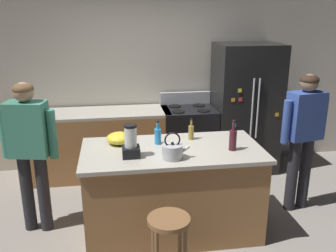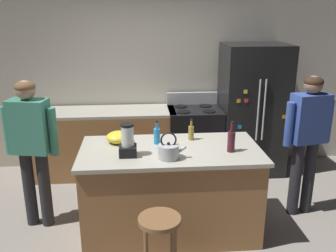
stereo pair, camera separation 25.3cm
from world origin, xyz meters
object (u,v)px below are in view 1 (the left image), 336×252
(tea_kettle, at_px, (173,151))
(bottle_soda, at_px, (158,136))
(person_by_sink_right, at_px, (304,130))
(bar_stool, at_px, (169,234))
(bottle_vinegar, at_px, (191,132))
(blender_appliance, at_px, (131,143))
(bottle_wine, at_px, (233,139))
(mixing_bowl, at_px, (119,138))
(refrigerator, at_px, (245,108))
(stove_range, at_px, (188,139))
(person_by_island_left, at_px, (30,144))
(kitchen_island, at_px, (172,190))

(tea_kettle, bearing_deg, bottle_soda, 102.15)
(person_by_sink_right, distance_m, bottle_soda, 1.71)
(bar_stool, xyz_separation_m, tea_kettle, (0.13, 0.61, 0.50))
(bottle_vinegar, bearing_deg, tea_kettle, -119.59)
(bottle_vinegar, bearing_deg, blender_appliance, -149.52)
(blender_appliance, xyz_separation_m, tea_kettle, (0.39, -0.11, -0.06))
(bottle_wine, bearing_deg, mixing_bowl, 162.52)
(bar_stool, bearing_deg, person_by_sink_right, 32.76)
(refrigerator, xyz_separation_m, tea_kettle, (-1.37, -1.76, 0.10))
(stove_range, relative_size, bottle_soda, 4.45)
(refrigerator, distance_m, bottle_soda, 1.98)
(bottle_vinegar, distance_m, tea_kettle, 0.59)
(bottle_soda, bearing_deg, tea_kettle, -77.85)
(refrigerator, xyz_separation_m, bottle_wine, (-0.73, -1.62, 0.14))
(refrigerator, height_order, person_by_sink_right, refrigerator)
(tea_kettle, bearing_deg, person_by_island_left, 160.50)
(kitchen_island, bearing_deg, stove_range, 72.30)
(stove_range, relative_size, person_by_island_left, 0.69)
(person_by_island_left, xyz_separation_m, mixing_bowl, (0.92, -0.01, 0.02))
(stove_range, distance_m, bottle_wine, 1.75)
(stove_range, relative_size, mixing_bowl, 4.21)
(bottle_wine, distance_m, bottle_soda, 0.78)
(blender_appliance, xyz_separation_m, bottle_wine, (1.03, 0.02, -0.02))
(refrigerator, bearing_deg, person_by_island_left, -155.75)
(person_by_island_left, distance_m, bottle_soda, 1.33)
(bottle_vinegar, height_order, mixing_bowl, bottle_vinegar)
(person_by_island_left, distance_m, bottle_wine, 2.09)
(blender_appliance, bearing_deg, kitchen_island, 18.85)
(person_by_sink_right, height_order, bottle_wine, person_by_sink_right)
(mixing_bowl, bearing_deg, person_by_island_left, 179.15)
(mixing_bowl, bearing_deg, bottle_wine, -17.48)
(person_by_island_left, xyz_separation_m, bottle_soda, (1.33, -0.08, 0.05))
(kitchen_island, distance_m, mixing_bowl, 0.79)
(kitchen_island, distance_m, person_by_sink_right, 1.68)
(bottle_vinegar, distance_m, mixing_bowl, 0.79)
(person_by_sink_right, distance_m, bar_stool, 2.12)
(person_by_sink_right, bearing_deg, person_by_island_left, -179.91)
(refrigerator, xyz_separation_m, blender_appliance, (-1.76, -1.65, 0.16))
(person_by_sink_right, distance_m, bottle_wine, 1.04)
(person_by_island_left, relative_size, mixing_bowl, 6.09)
(person_by_island_left, bearing_deg, tea_kettle, -19.50)
(blender_appliance, distance_m, bottle_wine, 1.03)
(tea_kettle, bearing_deg, bar_stool, -101.86)
(stove_range, distance_m, mixing_bowl, 1.73)
(kitchen_island, xyz_separation_m, person_by_island_left, (-1.46, 0.25, 0.52))
(tea_kettle, bearing_deg, mixing_bowl, 135.42)
(refrigerator, distance_m, bar_stool, 2.83)
(person_by_island_left, distance_m, tea_kettle, 1.50)
(person_by_island_left, height_order, tea_kettle, person_by_island_left)
(person_by_sink_right, relative_size, bottle_vinegar, 7.00)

